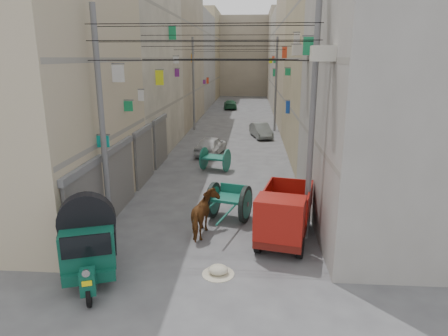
# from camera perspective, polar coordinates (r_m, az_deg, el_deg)

# --- Properties ---
(building_row_left) EXTENTS (8.00, 62.00, 14.00)m
(building_row_left) POSITION_cam_1_polar(r_m,az_deg,el_deg) (42.63, -9.29, 15.51)
(building_row_left) COLOR tan
(building_row_left) RESTS_ON ground
(building_row_right) EXTENTS (8.00, 62.00, 14.00)m
(building_row_right) POSITION_cam_1_polar(r_m,az_deg,el_deg) (42.03, 13.29, 15.31)
(building_row_right) COLOR gray
(building_row_right) RESTS_ON ground
(end_cap_building) EXTENTS (22.00, 10.00, 13.00)m
(end_cap_building) POSITION_cam_1_polar(r_m,az_deg,el_deg) (73.43, 2.91, 15.61)
(end_cap_building) COLOR #A1947F
(end_cap_building) RESTS_ON ground
(shutters_left) EXTENTS (0.18, 14.40, 2.88)m
(shutters_left) POSITION_cam_1_polar(r_m,az_deg,el_deg) (19.22, -12.76, 0.66)
(shutters_left) COLOR #515157
(shutters_left) RESTS_ON ground
(signboards) EXTENTS (8.22, 40.52, 5.67)m
(signboards) POSITION_cam_1_polar(r_m,az_deg,el_deg) (29.25, 0.89, 9.87)
(signboards) COLOR #198950
(signboards) RESTS_ON ground
(ac_units) EXTENTS (0.70, 6.55, 3.35)m
(ac_units) POSITION_cam_1_polar(r_m,az_deg,el_deg) (15.26, 12.49, 19.47)
(ac_units) COLOR #B6B2A3
(ac_units) RESTS_ON ground
(utility_poles) EXTENTS (7.40, 22.20, 8.00)m
(utility_poles) POSITION_cam_1_polar(r_m,az_deg,el_deg) (24.57, 0.31, 10.14)
(utility_poles) COLOR slate
(utility_poles) RESTS_ON ground
(overhead_cables) EXTENTS (7.40, 22.52, 1.12)m
(overhead_cables) POSITION_cam_1_polar(r_m,az_deg,el_deg) (21.87, -0.15, 16.74)
(overhead_cables) COLOR black
(overhead_cables) RESTS_ON ground
(auto_rickshaw) EXTENTS (2.21, 2.93, 1.99)m
(auto_rickshaw) POSITION_cam_1_polar(r_m,az_deg,el_deg) (12.32, -18.75, -9.88)
(auto_rickshaw) COLOR black
(auto_rickshaw) RESTS_ON ground
(tonga_cart) EXTENTS (2.05, 3.44, 1.46)m
(tonga_cart) POSITION_cam_1_polar(r_m,az_deg,el_deg) (15.93, 0.73, -4.80)
(tonga_cart) COLOR black
(tonga_cart) RESTS_ON ground
(mini_truck) EXTENTS (2.30, 3.80, 2.00)m
(mini_truck) POSITION_cam_1_polar(r_m,az_deg,el_deg) (13.88, 8.44, -7.26)
(mini_truck) COLOR black
(mini_truck) RESTS_ON ground
(second_cart) EXTENTS (1.78, 1.66, 1.31)m
(second_cart) POSITION_cam_1_polar(r_m,az_deg,el_deg) (22.89, -1.25, 1.34)
(second_cart) COLOR #155C4B
(second_cart) RESTS_ON ground
(feed_sack) EXTENTS (0.61, 0.49, 0.30)m
(feed_sack) POSITION_cam_1_polar(r_m,az_deg,el_deg) (12.33, -0.84, -14.32)
(feed_sack) COLOR beige
(feed_sack) RESTS_ON ground
(horse) EXTENTS (0.99, 1.94, 1.59)m
(horse) POSITION_cam_1_polar(r_m,az_deg,el_deg) (14.58, -2.74, -6.65)
(horse) COLOR brown
(horse) RESTS_ON ground
(distant_car_white) EXTENTS (2.12, 3.89, 1.25)m
(distant_car_white) POSITION_cam_1_polar(r_m,az_deg,el_deg) (26.74, -1.91, 3.25)
(distant_car_white) COLOR silver
(distant_car_white) RESTS_ON ground
(distant_car_grey) EXTENTS (2.00, 3.68, 1.15)m
(distant_car_grey) POSITION_cam_1_polar(r_m,az_deg,el_deg) (32.73, 5.29, 5.36)
(distant_car_grey) COLOR #5C625E
(distant_car_grey) RESTS_ON ground
(distant_car_green) EXTENTS (1.87, 4.02, 1.14)m
(distant_car_green) POSITION_cam_1_polar(r_m,az_deg,el_deg) (51.40, 0.90, 9.08)
(distant_car_green) COLOR #1D5735
(distant_car_green) RESTS_ON ground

